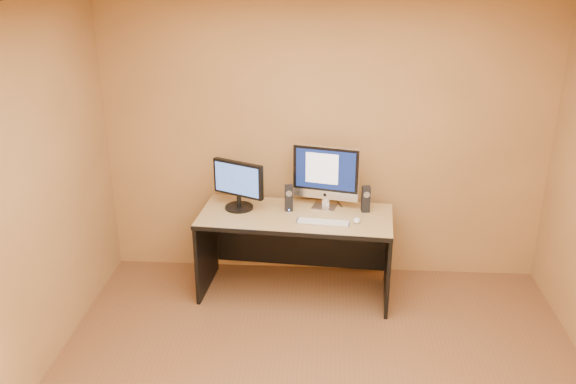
% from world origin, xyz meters
% --- Properties ---
extents(walls, '(4.00, 4.00, 2.60)m').
position_xyz_m(walls, '(0.00, 0.00, 1.30)').
color(walls, '#AA7B44').
rests_on(walls, ground).
extents(ceiling, '(4.00, 4.00, 0.00)m').
position_xyz_m(ceiling, '(0.00, 0.00, 2.60)').
color(ceiling, white).
rests_on(ceiling, walls).
extents(desk, '(1.70, 0.84, 0.76)m').
position_xyz_m(desk, '(-0.23, 1.53, 0.38)').
color(desk, tan).
rests_on(desk, ground).
extents(imac, '(0.62, 0.34, 0.57)m').
position_xyz_m(imac, '(0.01, 1.71, 1.05)').
color(imac, silver).
rests_on(imac, desk).
extents(second_monitor, '(0.55, 0.44, 0.43)m').
position_xyz_m(second_monitor, '(-0.74, 1.64, 0.98)').
color(second_monitor, black).
rests_on(second_monitor, desk).
extents(speaker_left, '(0.08, 0.08, 0.23)m').
position_xyz_m(speaker_left, '(-0.30, 1.63, 0.88)').
color(speaker_left, black).
rests_on(speaker_left, desk).
extents(speaker_right, '(0.08, 0.08, 0.23)m').
position_xyz_m(speaker_right, '(0.37, 1.65, 0.88)').
color(speaker_right, black).
rests_on(speaker_right, desk).
extents(keyboard, '(0.45, 0.17, 0.02)m').
position_xyz_m(keyboard, '(0.00, 1.37, 0.77)').
color(keyboard, silver).
rests_on(keyboard, desk).
extents(mouse, '(0.07, 0.11, 0.04)m').
position_xyz_m(mouse, '(0.29, 1.41, 0.78)').
color(mouse, white).
rests_on(mouse, desk).
extents(cable_a, '(0.07, 0.22, 0.01)m').
position_xyz_m(cable_a, '(0.14, 1.82, 0.77)').
color(cable_a, black).
rests_on(cable_a, desk).
extents(cable_b, '(0.09, 0.17, 0.01)m').
position_xyz_m(cable_b, '(0.03, 1.82, 0.77)').
color(cable_b, black).
rests_on(cable_b, desk).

